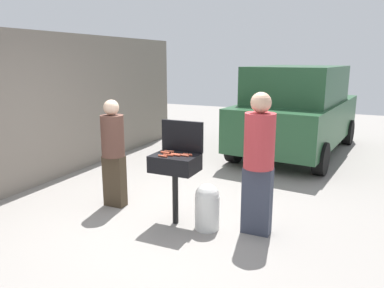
{
  "coord_description": "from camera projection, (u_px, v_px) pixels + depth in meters",
  "views": [
    {
      "loc": [
        2.42,
        -4.35,
        2.19
      ],
      "look_at": [
        0.24,
        0.37,
        1.0
      ],
      "focal_mm": 35.15,
      "sensor_mm": 36.0,
      "label": 1
    }
  ],
  "objects": [
    {
      "name": "grill_lid_open",
      "position": [
        182.0,
        136.0,
        5.06
      ],
      "size": [
        0.6,
        0.05,
        0.42
      ],
      "primitive_type": "cube",
      "color": "black",
      "rests_on": "bbq_grill"
    },
    {
      "name": "hot_dog_5",
      "position": [
        168.0,
        155.0,
        4.85
      ],
      "size": [
        0.13,
        0.04,
        0.03
      ],
      "primitive_type": "cylinder",
      "rotation": [
        0.0,
        1.57,
        0.1
      ],
      "color": "#AD4228",
      "rests_on": "bbq_grill"
    },
    {
      "name": "parked_minivan",
      "position": [
        298.0,
        110.0,
        8.7
      ],
      "size": [
        2.42,
        4.58,
        2.02
      ],
      "rotation": [
        0.0,
        0.0,
        3.03
      ],
      "color": "#234C2D",
      "rests_on": "ground"
    },
    {
      "name": "bbq_grill",
      "position": [
        175.0,
        166.0,
        4.94
      ],
      "size": [
        0.6,
        0.44,
        0.95
      ],
      "color": "black",
      "rests_on": "ground"
    },
    {
      "name": "house_wall_side",
      "position": [
        60.0,
        105.0,
        7.06
      ],
      "size": [
        0.24,
        8.0,
        2.65
      ],
      "primitive_type": "cube",
      "color": "slate",
      "rests_on": "ground"
    },
    {
      "name": "ground_plane",
      "position": [
        166.0,
        216.0,
        5.32
      ],
      "size": [
        24.0,
        24.0,
        0.0
      ],
      "primitive_type": "plane",
      "color": "gray"
    },
    {
      "name": "person_right",
      "position": [
        259.0,
        159.0,
        4.63
      ],
      "size": [
        0.38,
        0.38,
        1.8
      ],
      "rotation": [
        0.0,
        0.0,
        3.13
      ],
      "color": "#333847",
      "rests_on": "ground"
    },
    {
      "name": "hot_dog_6",
      "position": [
        176.0,
        155.0,
        4.85
      ],
      "size": [
        0.13,
        0.04,
        0.03
      ],
      "primitive_type": "cylinder",
      "rotation": [
        0.0,
        1.57,
        -0.09
      ],
      "color": "#B74C33",
      "rests_on": "bbq_grill"
    },
    {
      "name": "person_left",
      "position": [
        113.0,
        150.0,
        5.54
      ],
      "size": [
        0.34,
        0.34,
        1.61
      ],
      "rotation": [
        0.0,
        0.0,
        0.12
      ],
      "color": "#3F3323",
      "rests_on": "ground"
    },
    {
      "name": "hot_dog_3",
      "position": [
        169.0,
        151.0,
        5.05
      ],
      "size": [
        0.13,
        0.04,
        0.03
      ],
      "primitive_type": "cylinder",
      "rotation": [
        0.0,
        1.57,
        0.12
      ],
      "color": "#C6593D",
      "rests_on": "bbq_grill"
    },
    {
      "name": "propane_tank",
      "position": [
        207.0,
        206.0,
        4.87
      ],
      "size": [
        0.32,
        0.32,
        0.62
      ],
      "color": "silver",
      "rests_on": "ground"
    },
    {
      "name": "hot_dog_2",
      "position": [
        163.0,
        156.0,
        4.8
      ],
      "size": [
        0.13,
        0.03,
        0.03
      ],
      "primitive_type": "cylinder",
      "rotation": [
        0.0,
        1.57,
        -0.06
      ],
      "color": "#B74C33",
      "rests_on": "bbq_grill"
    },
    {
      "name": "hot_dog_0",
      "position": [
        165.0,
        153.0,
        4.97
      ],
      "size": [
        0.13,
        0.04,
        0.03
      ],
      "primitive_type": "cylinder",
      "rotation": [
        0.0,
        1.57,
        -0.08
      ],
      "color": "#AD4228",
      "rests_on": "bbq_grill"
    },
    {
      "name": "hot_dog_7",
      "position": [
        187.0,
        154.0,
        4.88
      ],
      "size": [
        0.13,
        0.03,
        0.03
      ],
      "primitive_type": "cylinder",
      "rotation": [
        0.0,
        1.57,
        -0.02
      ],
      "color": "#B74C33",
      "rests_on": "bbq_grill"
    },
    {
      "name": "hot_dog_8",
      "position": [
        165.0,
        152.0,
        5.01
      ],
      "size": [
        0.13,
        0.03,
        0.03
      ],
      "primitive_type": "cylinder",
      "rotation": [
        0.0,
        1.57,
        -0.03
      ],
      "color": "#C6593D",
      "rests_on": "bbq_grill"
    },
    {
      "name": "hot_dog_4",
      "position": [
        184.0,
        155.0,
        4.84
      ],
      "size": [
        0.13,
        0.04,
        0.03
      ],
      "primitive_type": "cylinder",
      "rotation": [
        0.0,
        1.57,
        -0.1
      ],
      "color": "#C6593D",
      "rests_on": "bbq_grill"
    },
    {
      "name": "hot_dog_1",
      "position": [
        175.0,
        154.0,
        4.9
      ],
      "size": [
        0.13,
        0.03,
        0.03
      ],
      "primitive_type": "cylinder",
      "rotation": [
        0.0,
        1.57,
        -0.01
      ],
      "color": "#AD4228",
      "rests_on": "bbq_grill"
    }
  ]
}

